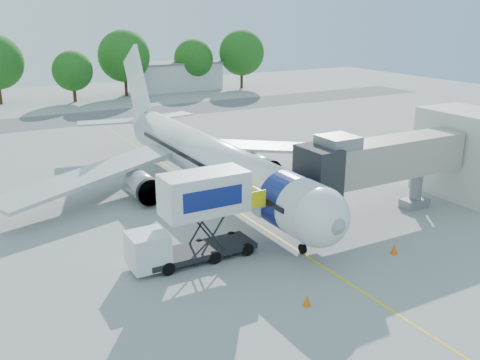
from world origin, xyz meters
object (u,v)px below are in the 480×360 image
aircraft (207,159)px  ground_tug (323,298)px  jet_bridge (375,161)px  catering_hiloader (195,218)px

aircraft → ground_tug: aircraft is taller
ground_tug → jet_bridge: bearing=55.2°
catering_hiloader → ground_tug: bearing=-68.8°
aircraft → ground_tug: bearing=-98.7°
jet_bridge → ground_tug: size_ratio=3.94×
aircraft → catering_hiloader: size_ratio=4.44×
jet_bridge → catering_hiloader: (-14.26, -0.00, -1.58)m
catering_hiloader → ground_tug: size_ratio=2.41×
catering_hiloader → jet_bridge: bearing=0.0°
aircraft → catering_hiloader: (-6.27, -11.12, -0.19)m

